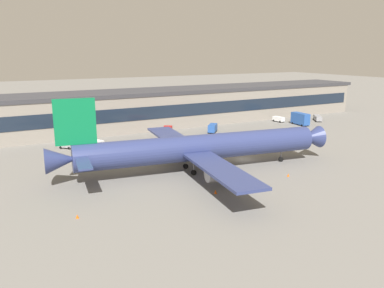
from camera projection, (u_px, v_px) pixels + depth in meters
The scene contains 14 objects.
ground_plane at pixel (244, 159), 92.03m from camera, with size 600.00×600.00×0.00m, color slate.
terminal_building at pixel (157, 108), 132.92m from camera, with size 168.96×19.29×12.35m.
airliner at pixel (197, 148), 81.97m from camera, with size 61.41×52.89×16.48m.
crew_van at pixel (213, 128), 122.67m from camera, with size 5.11×5.34×2.55m.
follow_me_car at pixel (279, 119), 141.02m from camera, with size 2.46×4.60×1.85m.
belt_loader at pixel (318, 118), 142.81m from camera, with size 5.34×6.37×1.95m.
pushback_tractor at pixel (94, 144), 102.94m from camera, with size 5.45×4.38×1.75m.
stair_truck at pixel (167, 133), 112.54m from camera, with size 5.21×6.36×3.55m.
baggage_tug at pixel (67, 144), 102.33m from camera, with size 3.95×3.97×1.85m.
catering_truck at pixel (301, 118), 134.79m from camera, with size 3.17×7.39×4.15m.
traffic_cone_0 at pixel (243, 178), 77.22m from camera, with size 0.53×0.53×0.66m, color #F2590C.
traffic_cone_1 at pixel (216, 192), 69.78m from camera, with size 0.56×0.56×0.70m, color #F2590C.
traffic_cone_2 at pixel (288, 175), 79.36m from camera, with size 0.51×0.51×0.63m, color #F2590C.
traffic_cone_3 at pixel (77, 216), 59.44m from camera, with size 0.49×0.49×0.62m, color #F2590C.
Camera 1 is at (-53.73, -71.64, 24.77)m, focal length 36.49 mm.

